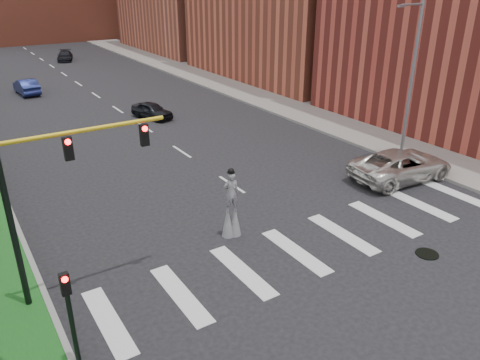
% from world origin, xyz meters
% --- Properties ---
extents(ground_plane, '(160.00, 160.00, 0.00)m').
position_xyz_m(ground_plane, '(0.00, 0.00, 0.00)').
color(ground_plane, black).
rests_on(ground_plane, ground).
extents(sidewalk_right, '(5.00, 90.00, 0.18)m').
position_xyz_m(sidewalk_right, '(12.50, 25.00, 0.09)').
color(sidewalk_right, slate).
rests_on(sidewalk_right, ground).
extents(manhole, '(0.90, 0.90, 0.04)m').
position_xyz_m(manhole, '(3.00, -2.00, 0.02)').
color(manhole, black).
rests_on(manhole, ground).
extents(streetlight, '(2.05, 0.20, 9.00)m').
position_xyz_m(streetlight, '(10.90, 6.00, 4.90)').
color(streetlight, slate).
rests_on(streetlight, ground).
extents(traffic_signal, '(5.30, 0.23, 6.20)m').
position_xyz_m(traffic_signal, '(-9.78, 3.00, 4.15)').
color(traffic_signal, black).
rests_on(traffic_signal, ground).
extents(secondary_signal, '(0.25, 0.21, 3.23)m').
position_xyz_m(secondary_signal, '(-10.30, -0.50, 1.95)').
color(secondary_signal, black).
rests_on(secondary_signal, ground).
extents(stilt_performer, '(0.83, 0.60, 3.10)m').
position_xyz_m(stilt_performer, '(-2.79, 3.50, 1.25)').
color(stilt_performer, black).
rests_on(stilt_performer, ground).
extents(suv_crossing, '(6.11, 3.20, 1.64)m').
position_xyz_m(suv_crossing, '(8.13, 3.69, 0.82)').
color(suv_crossing, silver).
rests_on(suv_crossing, ground).
extents(car_near, '(2.61, 3.93, 1.24)m').
position_xyz_m(car_near, '(1.42, 22.06, 0.62)').
color(car_near, black).
rests_on(car_near, ground).
extents(car_mid, '(1.83, 4.44, 1.43)m').
position_xyz_m(car_mid, '(-5.26, 35.91, 0.71)').
color(car_mid, navy).
rests_on(car_mid, ground).
extents(car_far, '(2.93, 4.61, 1.24)m').
position_xyz_m(car_far, '(2.44, 53.21, 0.62)').
color(car_far, black).
rests_on(car_far, ground).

